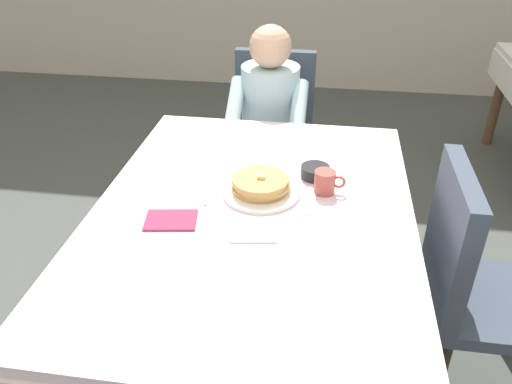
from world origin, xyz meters
The scene contains 13 objects.
ground_plane centered at (0.00, 0.00, 0.00)m, with size 14.00×14.00×0.00m, color #474C47.
dining_table_main centered at (0.00, 0.00, 0.65)m, with size 1.12×1.52×0.74m.
chair_diner centered at (-0.07, 1.17, 0.53)m, with size 0.44×0.45×0.93m.
diner_person centered at (-0.07, 1.01, 0.67)m, with size 0.40×0.43×1.12m.
chair_right_side centered at (0.77, 0.00, 0.53)m, with size 0.45×0.44×0.93m.
plate_breakfast centered at (0.02, 0.10, 0.75)m, with size 0.28×0.28×0.02m, color white.
breakfast_stack centered at (0.01, 0.10, 0.78)m, with size 0.21×0.21×0.06m.
cup_coffee centered at (0.24, 0.15, 0.78)m, with size 0.11×0.08×0.08m.
bowl_butter centered at (0.20, 0.26, 0.76)m, with size 0.11×0.11×0.04m, color black.
fork_left_of_plate centered at (-0.17, 0.08, 0.74)m, with size 0.18×0.01×0.01m, color silver.
knife_right_of_plate centered at (0.21, 0.08, 0.74)m, with size 0.20×0.01×0.01m, color silver.
spoon_near_edge centered at (0.03, -0.19, 0.74)m, with size 0.15×0.01×0.01m, color silver.
napkin_folded centered at (-0.26, -0.11, 0.74)m, with size 0.17×0.12×0.01m, color #8C2D4C.
Camera 1 is at (0.23, -1.45, 1.71)m, focal length 35.76 mm.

